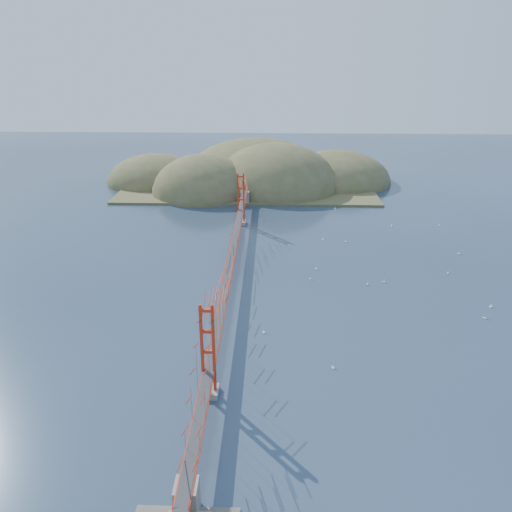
{
  "coord_description": "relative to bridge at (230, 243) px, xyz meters",
  "views": [
    {
      "loc": [
        6.89,
        -76.76,
        37.04
      ],
      "look_at": [
        4.35,
        0.0,
        4.8
      ],
      "focal_mm": 35.0,
      "sensor_mm": 36.0,
      "label": 1
    }
  ],
  "objects": [
    {
      "name": "sailboat_16",
      "position": [
        26.2,
        0.46,
        -6.86
      ],
      "size": [
        0.61,
        0.61,
        0.66
      ],
      "color": "white",
      "rests_on": "ground"
    },
    {
      "name": "sailboat_1",
      "position": [
        15.04,
        5.44,
        -6.86
      ],
      "size": [
        0.64,
        0.64,
        0.67
      ],
      "color": "white",
      "rests_on": "ground"
    },
    {
      "name": "sailboat_13",
      "position": [
        40.85,
        -8.02,
        -6.86
      ],
      "size": [
        0.6,
        0.58,
        0.67
      ],
      "color": "white",
      "rests_on": "ground"
    },
    {
      "name": "far_headlands",
      "position": [
        2.21,
        68.33,
        -7.01
      ],
      "size": [
        84.0,
        58.0,
        25.0
      ],
      "color": "#756443",
      "rests_on": "ground"
    },
    {
      "name": "sailboat_6",
      "position": [
        14.8,
        -24.62,
        -6.87
      ],
      "size": [
        0.55,
        0.55,
        0.61
      ],
      "color": "white",
      "rests_on": "ground"
    },
    {
      "name": "sailboat_14",
      "position": [
        23.21,
        -0.63,
        -6.87
      ],
      "size": [
        0.56,
        0.56,
        0.61
      ],
      "color": "white",
      "rests_on": "ground"
    },
    {
      "name": "sailboat_15",
      "position": [
        33.8,
        29.67,
        -6.85
      ],
      "size": [
        0.5,
        0.62,
        0.73
      ],
      "color": "white",
      "rests_on": "ground"
    },
    {
      "name": "ground",
      "position": [
        0.0,
        -0.18,
        -7.01
      ],
      "size": [
        320.0,
        320.0,
        0.0
      ],
      "primitive_type": "plane",
      "color": "#283A50",
      "rests_on": "ground"
    },
    {
      "name": "sailboat_9",
      "position": [
        38.21,
        4.29,
        -6.86
      ],
      "size": [
        0.62,
        0.62,
        0.68
      ],
      "color": "white",
      "rests_on": "ground"
    },
    {
      "name": "sailboat_extra_0",
      "position": [
        13.71,
        1.11,
        -6.87
      ],
      "size": [
        0.49,
        0.4,
        0.58
      ],
      "color": "white",
      "rests_on": "ground"
    },
    {
      "name": "sailboat_7",
      "position": [
        22.23,
        19.39,
        -6.87
      ],
      "size": [
        0.52,
        0.44,
        0.6
      ],
      "color": "white",
      "rests_on": "ground"
    },
    {
      "name": "sailboat_10",
      "position": [
        6.0,
        -16.54,
        -6.87
      ],
      "size": [
        0.55,
        0.55,
        0.61
      ],
      "color": "white",
      "rests_on": "ground"
    },
    {
      "name": "sailboat_2",
      "position": [
        38.59,
        -11.5,
        -6.86
      ],
      "size": [
        0.65,
        0.65,
        0.7
      ],
      "color": "white",
      "rests_on": "ground"
    },
    {
      "name": "bridge",
      "position": [
        0.0,
        0.0,
        0.0
      ],
      "size": [
        2.2,
        94.4,
        12.0
      ],
      "color": "gray",
      "rests_on": "ground"
    },
    {
      "name": "sailboat_12",
      "position": [
        22.55,
        41.82,
        -6.85
      ],
      "size": [
        0.65,
        0.57,
        0.74
      ],
      "color": "white",
      "rests_on": "ground"
    },
    {
      "name": "sailboat_3",
      "position": [
        17.62,
        20.53,
        -6.87
      ],
      "size": [
        0.5,
        0.46,
        0.56
      ],
      "color": "white",
      "rests_on": "ground"
    },
    {
      "name": "sailboat_17",
      "position": [
        43.28,
        13.57,
        -6.85
      ],
      "size": [
        0.64,
        0.63,
        0.72
      ],
      "color": "white",
      "rests_on": "ground"
    },
    {
      "name": "sailboat_8",
      "position": [
        44.47,
        30.08,
        -6.87
      ],
      "size": [
        0.55,
        0.53,
        0.62
      ],
      "color": "white",
      "rests_on": "ground"
    }
  ]
}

